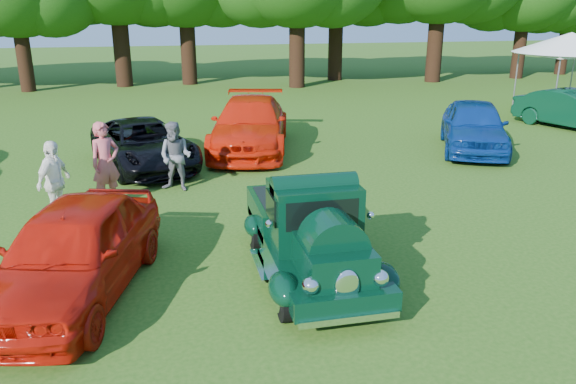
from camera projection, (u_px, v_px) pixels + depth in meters
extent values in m
plane|color=#265213|center=(306.00, 275.00, 9.44)|extent=(120.00, 120.00, 0.00)
cylinder|color=black|center=(286.00, 299.00, 8.01)|extent=(0.19, 0.65, 0.65)
cylinder|color=black|center=(382.00, 289.00, 8.32)|extent=(0.19, 0.65, 0.65)
cylinder|color=black|center=(256.00, 233.00, 10.34)|extent=(0.19, 0.65, 0.65)
cylinder|color=black|center=(332.00, 227.00, 10.64)|extent=(0.19, 0.65, 0.65)
cube|color=black|center=(311.00, 249.00, 9.35)|extent=(1.52, 3.96, 0.30)
cube|color=black|center=(333.00, 260.00, 8.13)|extent=(0.97, 1.28, 0.55)
cube|color=black|center=(314.00, 215.00, 9.04)|extent=(1.37, 1.01, 1.06)
cube|color=black|center=(322.00, 215.00, 8.53)|extent=(1.15, 0.05, 0.46)
cube|color=black|center=(295.00, 211.00, 10.39)|extent=(1.52, 1.81, 0.51)
cube|color=black|center=(295.00, 198.00, 10.31)|extent=(1.30, 1.59, 0.04)
ellipsoid|color=black|center=(284.00, 289.00, 7.95)|extent=(0.44, 0.76, 0.44)
ellipsoid|color=black|center=(384.00, 278.00, 8.27)|extent=(0.44, 0.76, 0.44)
ellipsoid|color=black|center=(253.00, 226.00, 10.28)|extent=(0.33, 0.63, 0.37)
ellipsoid|color=black|center=(335.00, 219.00, 10.60)|extent=(0.33, 0.63, 0.37)
ellipsoid|color=white|center=(347.00, 287.00, 7.56)|extent=(0.36, 0.11, 0.53)
sphere|color=white|center=(311.00, 286.00, 7.49)|extent=(0.25, 0.25, 0.25)
sphere|color=white|center=(380.00, 278.00, 7.70)|extent=(0.25, 0.25, 0.25)
cube|color=white|center=(349.00, 319.00, 7.56)|extent=(1.43, 0.10, 0.10)
cube|color=white|center=(284.00, 212.00, 11.34)|extent=(1.43, 0.10, 0.10)
imported|color=#B41307|center=(74.00, 251.00, 8.59)|extent=(2.88, 4.69, 1.49)
imported|color=black|center=(144.00, 144.00, 15.66)|extent=(3.41, 5.11, 1.30)
imported|color=red|center=(250.00, 125.00, 17.46)|extent=(3.48, 5.89, 1.60)
imported|color=navy|center=(474.00, 126.00, 17.43)|extent=(3.58, 4.92, 1.56)
imported|color=black|center=(573.00, 110.00, 20.64)|extent=(2.88, 4.47, 1.39)
imported|color=#C65159|center=(106.00, 163.00, 12.61)|extent=(0.83, 0.76, 1.89)
imported|color=slate|center=(176.00, 157.00, 13.57)|extent=(1.03, 0.95, 1.70)
imported|color=white|center=(54.00, 182.00, 11.55)|extent=(0.82, 1.10, 1.73)
cube|color=white|center=(569.00, 54.00, 22.84)|extent=(3.09, 3.09, 0.12)
cone|color=white|center=(571.00, 42.00, 22.70)|extent=(4.53, 4.53, 0.81)
cylinder|color=slate|center=(556.00, 91.00, 21.72)|extent=(0.06, 0.06, 2.42)
cylinder|color=slate|center=(516.00, 82.00, 24.25)|extent=(0.06, 0.06, 2.42)
cylinder|color=slate|center=(571.00, 80.00, 24.76)|extent=(0.06, 0.06, 2.42)
cylinder|color=black|center=(24.00, 55.00, 29.35)|extent=(0.75, 0.75, 3.76)
cylinder|color=black|center=(121.00, 45.00, 31.11)|extent=(0.90, 0.90, 4.52)
cylinder|color=black|center=(188.00, 46.00, 32.05)|extent=(0.86, 0.86, 4.32)
cylinder|color=black|center=(297.00, 47.00, 30.80)|extent=(0.87, 0.87, 4.34)
cylinder|color=black|center=(335.00, 44.00, 33.94)|extent=(0.86, 0.86, 4.30)
cylinder|color=black|center=(435.00, 43.00, 33.08)|extent=(0.91, 0.91, 4.53)
cylinder|color=black|center=(520.00, 47.00, 34.84)|extent=(0.77, 0.77, 3.85)
cylinder|color=black|center=(564.00, 47.00, 36.93)|extent=(0.71, 0.71, 3.56)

